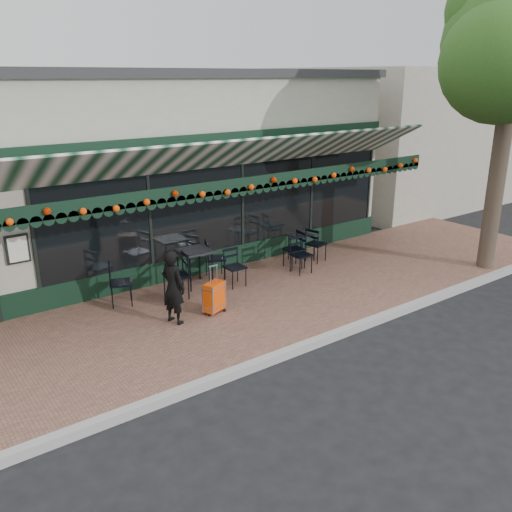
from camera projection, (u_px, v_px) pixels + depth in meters
ground at (307, 347)px, 9.57m from camera, size 80.00×80.00×0.00m
sidewalk at (242, 306)px, 11.07m from camera, size 18.00×4.00×0.15m
curb at (310, 345)px, 9.49m from camera, size 18.00×0.16×0.15m
restaurant_building at (119, 163)px, 14.83m from camera, size 12.00×9.60×4.50m
neighbor_building_right at (417, 130)px, 22.23m from camera, size 12.00×8.00×4.80m
woman at (173, 287)px, 9.96m from camera, size 0.48×0.59×1.41m
suitcase at (214, 297)px, 10.49m from camera, size 0.48×0.38×0.97m
cafe_table_a at (302, 237)px, 13.40m from camera, size 0.54×0.54×0.67m
cafe_table_b at (195, 254)px, 11.75m from camera, size 0.66×0.66×0.81m
chair_a_left at (294, 250)px, 12.95m from camera, size 0.49×0.49×0.89m
chair_a_right at (316, 244)px, 13.41m from camera, size 0.52×0.52×0.86m
chair_a_front at (301, 255)px, 12.59m from camera, size 0.44×0.44×0.86m
chair_b_left at (176, 275)px, 11.15m from camera, size 0.59×0.59×0.99m
chair_b_right at (215, 259)px, 12.30m from camera, size 0.57×0.57×0.88m
chair_b_front at (235, 268)px, 11.82m from camera, size 0.43×0.43×0.84m
chair_solo at (121, 283)px, 10.84m from camera, size 0.58×0.58×0.90m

